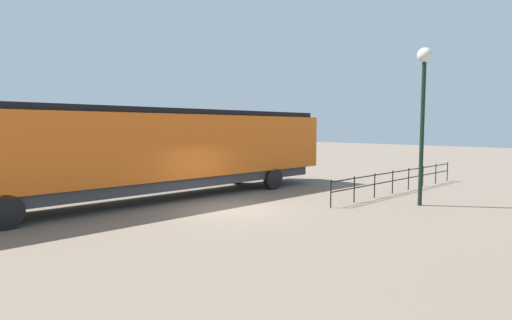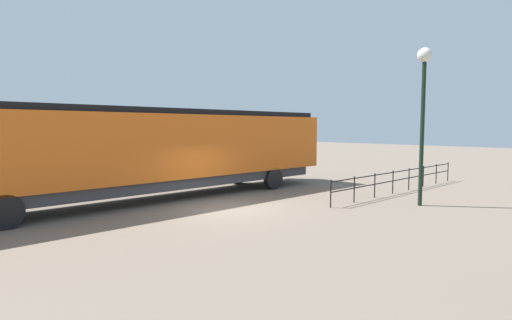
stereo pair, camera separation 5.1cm
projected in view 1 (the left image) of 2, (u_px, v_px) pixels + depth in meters
ground_plane at (231, 209)px, 15.43m from camera, size 120.00×120.00×0.00m
locomotive at (166, 148)px, 17.55m from camera, size 3.08×18.48×3.93m
lamp_post at (423, 90)px, 15.76m from camera, size 0.57×0.57×6.26m
platform_fence at (401, 177)px, 19.54m from camera, size 0.05×11.53×1.11m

